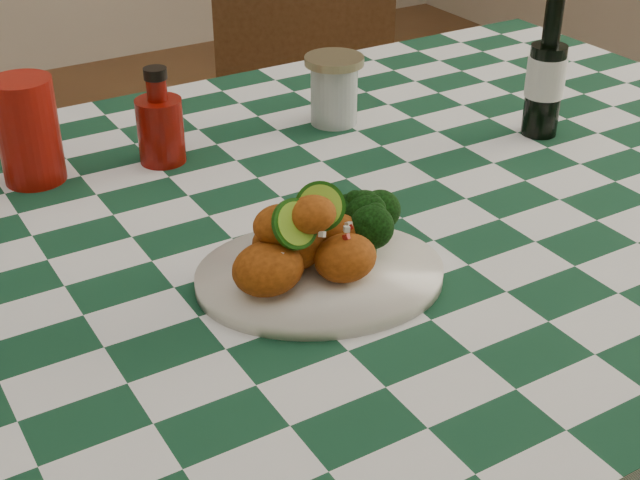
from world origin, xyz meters
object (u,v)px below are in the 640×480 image
red_tumbler (28,131)px  beer_bottle (547,68)px  mason_jar (334,90)px  wooden_chair_right (314,152)px  ketchup_bottle (159,116)px  fried_chicken_pile (308,236)px  dining_table (308,450)px  plate (320,276)px

red_tumbler → beer_bottle: size_ratio=0.69×
red_tumbler → mason_jar: bearing=-4.9°
beer_bottle → wooden_chair_right: 0.83m
ketchup_bottle → mason_jar: (0.28, -0.00, -0.02)m
beer_bottle → wooden_chair_right: size_ratio=0.22×
mason_jar → beer_bottle: beer_bottle is taller
mason_jar → fried_chicken_pile: bearing=-125.3°
dining_table → fried_chicken_pile: bearing=-119.2°
dining_table → wooden_chair_right: wooden_chair_right is taller
plate → ketchup_bottle: bearing=93.9°
fried_chicken_pile → mason_jar: 0.47m
wooden_chair_right → mason_jar: bearing=-93.1°
ketchup_bottle → fried_chicken_pile: bearing=-88.4°
mason_jar → wooden_chair_right: bearing=62.5°
dining_table → fried_chicken_pile: fried_chicken_pile is taller
plate → ketchup_bottle: 0.39m
plate → mason_jar: mason_jar is taller
fried_chicken_pile → red_tumbler: (-0.18, 0.42, 0.01)m
red_tumbler → ketchup_bottle: red_tumbler is taller
dining_table → plate: bearing=-114.2°
beer_bottle → wooden_chair_right: beer_bottle is taller
mason_jar → wooden_chair_right: wooden_chair_right is taller
red_tumbler → ketchup_bottle: 0.17m
dining_table → beer_bottle: (0.43, 0.05, 0.50)m
plate → fried_chicken_pile: bearing=180.0°
ketchup_bottle → wooden_chair_right: 0.85m
ketchup_bottle → dining_table: bearing=-70.2°
dining_table → wooden_chair_right: size_ratio=1.77×
fried_chicken_pile → mason_jar: (0.27, 0.38, -0.01)m
plate → beer_bottle: 0.54m
wooden_chair_right → ketchup_bottle: bearing=-112.5°
red_tumbler → beer_bottle: bearing=-18.6°
mason_jar → beer_bottle: size_ratio=0.51×
beer_bottle → wooden_chair_right: bearing=87.6°
ketchup_bottle → wooden_chair_right: wooden_chair_right is taller
dining_table → beer_bottle: size_ratio=8.04×
plate → wooden_chair_right: (0.53, 0.90, -0.33)m
ketchup_bottle → beer_bottle: (0.52, -0.20, 0.03)m
fried_chicken_pile → red_tumbler: bearing=113.4°
dining_table → mason_jar: size_ratio=15.69×
dining_table → ketchup_bottle: size_ratio=12.11×
red_tumbler → ketchup_bottle: bearing=-11.1°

